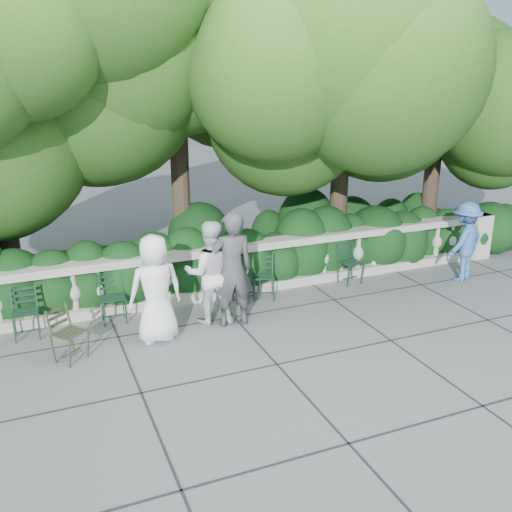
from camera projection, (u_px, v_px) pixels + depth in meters
name	position (u px, v px, depth m)	size (l,w,h in m)	color
ground	(279.00, 331.00, 9.41)	(90.00, 90.00, 0.00)	#595C62
balustrade	(240.00, 269.00, 10.83)	(12.00, 0.44, 1.00)	#9E998E
shrub_hedge	(220.00, 273.00, 12.04)	(15.00, 2.60, 1.70)	black
tree_canopy	(245.00, 77.00, 11.20)	(15.04, 6.52, 6.78)	#3F3023
chair_a	(116.00, 325.00, 9.62)	(0.44, 0.48, 0.84)	black
chair_b	(29.00, 341.00, 9.06)	(0.44, 0.48, 0.84)	black
chair_d	(251.00, 302.00, 10.55)	(0.44, 0.48, 0.84)	black
chair_e	(264.00, 302.00, 10.58)	(0.44, 0.48, 0.84)	black
chair_f	(354.00, 285.00, 11.36)	(0.44, 0.48, 0.84)	black
chair_weathered	(79.00, 362.00, 8.42)	(0.44, 0.48, 0.84)	black
person_businessman	(156.00, 289.00, 8.85)	(0.85, 0.55, 1.74)	white
person_woman_grey	(232.00, 270.00, 9.36)	(0.72, 0.47, 1.96)	#3C3D41
person_casual_man	(210.00, 273.00, 9.49)	(0.86, 0.67, 1.78)	silver
person_older_blue	(465.00, 242.00, 11.43)	(1.05, 0.60, 1.63)	#365EA4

